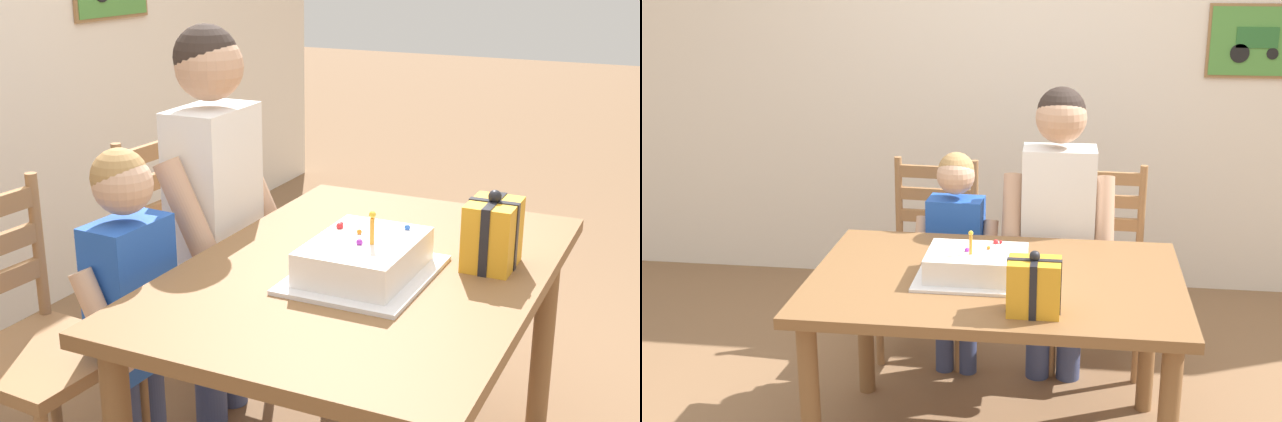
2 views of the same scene
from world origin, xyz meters
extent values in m
cube|color=brown|center=(0.00, 0.00, 0.70)|extent=(1.37, 0.93, 0.04)
cylinder|color=brown|center=(0.60, -0.39, 0.34)|extent=(0.07, 0.07, 0.68)
cylinder|color=brown|center=(0.60, 0.39, 0.34)|extent=(0.07, 0.07, 0.68)
cube|color=silver|center=(-0.07, -0.02, 0.73)|extent=(0.44, 0.34, 0.01)
cube|color=white|center=(-0.07, -0.02, 0.78)|extent=(0.36, 0.26, 0.09)
cylinder|color=orange|center=(-0.09, -0.05, 0.86)|extent=(0.01, 0.01, 0.07)
sphere|color=yellow|center=(-0.09, -0.05, 0.91)|extent=(0.02, 0.02, 0.02)
sphere|color=red|center=(-0.01, 0.08, 0.83)|extent=(0.02, 0.02, 0.02)
sphere|color=red|center=(0.01, 0.08, 0.83)|extent=(0.01, 0.01, 0.01)
sphere|color=blue|center=(0.06, -0.09, 0.83)|extent=(0.02, 0.02, 0.02)
sphere|color=purple|center=(-0.10, -0.02, 0.83)|extent=(0.02, 0.02, 0.02)
sphere|color=orange|center=(-0.03, 0.01, 0.83)|extent=(0.01, 0.01, 0.01)
cube|color=gold|center=(0.15, -0.30, 0.82)|extent=(0.17, 0.13, 0.18)
cube|color=black|center=(0.15, -0.30, 0.82)|extent=(0.18, 0.02, 0.19)
cube|color=black|center=(0.15, -0.30, 0.82)|extent=(0.02, 0.14, 0.19)
sphere|color=black|center=(0.15, -0.30, 0.92)|extent=(0.04, 0.04, 0.04)
cube|color=#996B42|center=(-0.40, 0.82, 0.45)|extent=(0.45, 0.45, 0.04)
cylinder|color=#996B42|center=(-0.22, 0.61, 0.21)|extent=(0.04, 0.04, 0.43)
cylinder|color=#996B42|center=(-0.20, 0.99, 0.21)|extent=(0.04, 0.04, 0.43)
cylinder|color=#996B42|center=(-0.20, 0.99, 0.70)|extent=(0.04, 0.04, 0.45)
cube|color=#996B42|center=(0.40, 0.82, 0.45)|extent=(0.44, 0.44, 0.04)
cylinder|color=#996B42|center=(0.58, 0.62, 0.21)|extent=(0.04, 0.04, 0.43)
cylinder|color=#996B42|center=(0.20, 0.63, 0.21)|extent=(0.04, 0.04, 0.43)
cylinder|color=#996B42|center=(0.60, 1.00, 0.21)|extent=(0.04, 0.04, 0.43)
cylinder|color=#996B42|center=(0.22, 1.01, 0.21)|extent=(0.04, 0.04, 0.43)
cylinder|color=#996B42|center=(0.60, 1.00, 0.70)|extent=(0.04, 0.04, 0.45)
cylinder|color=#996B42|center=(0.22, 1.01, 0.70)|extent=(0.04, 0.04, 0.45)
cube|color=#996B42|center=(0.41, 1.01, 0.63)|extent=(0.36, 0.04, 0.06)
cube|color=#996B42|center=(0.41, 1.01, 0.74)|extent=(0.36, 0.04, 0.06)
cube|color=#996B42|center=(0.41, 1.01, 0.85)|extent=(0.36, 0.04, 0.06)
cylinder|color=#38426B|center=(0.28, 0.62, 0.25)|extent=(0.11, 0.11, 0.50)
cylinder|color=#38426B|center=(0.14, 0.62, 0.25)|extent=(0.11, 0.11, 0.50)
cube|color=white|center=(0.21, 0.62, 0.79)|extent=(0.32, 0.20, 0.57)
cylinder|color=tan|center=(0.41, 0.59, 0.77)|extent=(0.09, 0.24, 0.38)
cylinder|color=tan|center=(0.01, 0.58, 0.77)|extent=(0.09, 0.24, 0.38)
sphere|color=tan|center=(0.21, 0.62, 1.21)|extent=(0.22, 0.22, 0.22)
sphere|color=#2D231E|center=(0.21, 0.63, 1.23)|extent=(0.20, 0.20, 0.20)
cylinder|color=#38426B|center=(-0.18, 0.62, 0.20)|extent=(0.08, 0.08, 0.39)
cube|color=blue|center=(-0.24, 0.62, 0.61)|extent=(0.25, 0.16, 0.45)
cylinder|color=tan|center=(-0.09, 0.58, 0.60)|extent=(0.08, 0.19, 0.30)
cylinder|color=tan|center=(-0.39, 0.60, 0.60)|extent=(0.08, 0.19, 0.30)
sphere|color=tan|center=(-0.24, 0.62, 0.94)|extent=(0.17, 0.17, 0.17)
sphere|color=#A87F4C|center=(-0.24, 0.63, 0.96)|extent=(0.16, 0.16, 0.16)
camera|label=1|loc=(-1.98, -0.82, 1.57)|focal=47.21mm
camera|label=2|loc=(0.26, -2.84, 1.85)|focal=46.73mm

